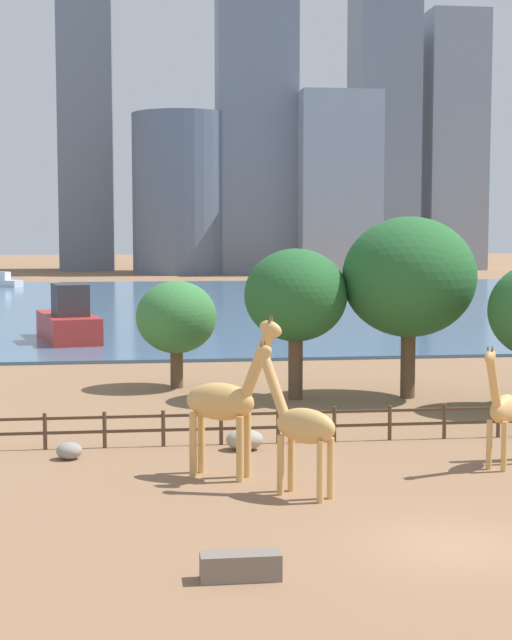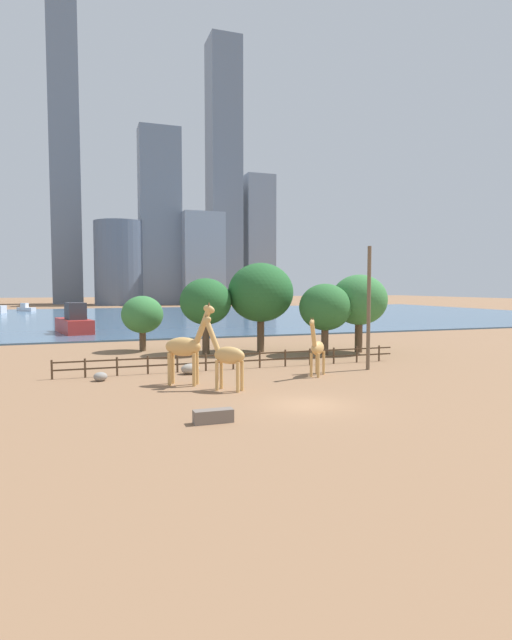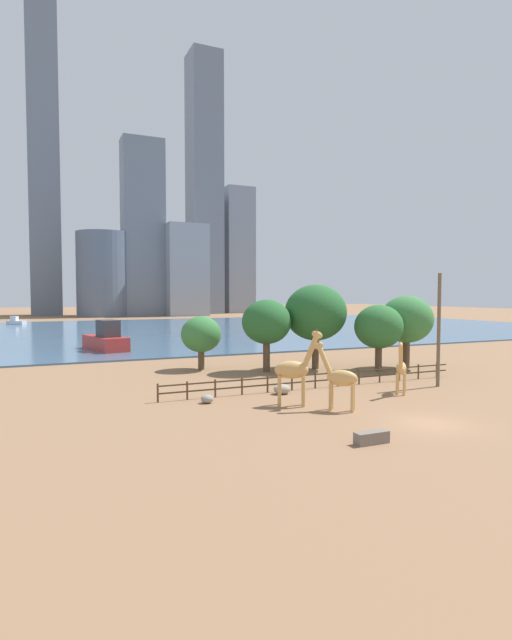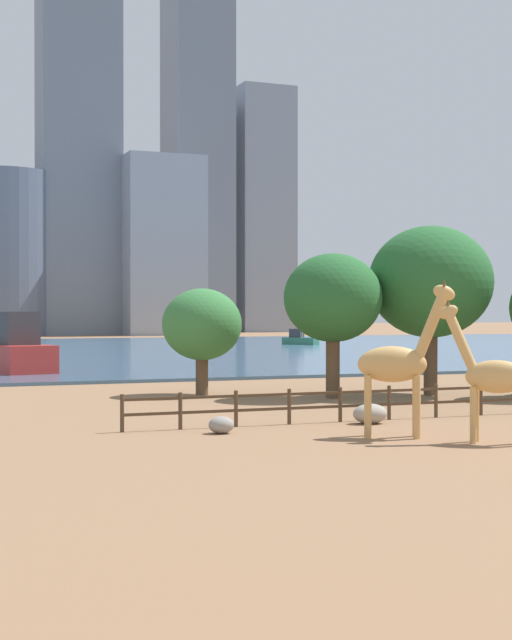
{
  "view_description": "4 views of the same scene",
  "coord_description": "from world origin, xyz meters",
  "px_view_note": "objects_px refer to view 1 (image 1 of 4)",
  "views": [
    {
      "loc": [
        -7.72,
        -22.71,
        7.77
      ],
      "look_at": [
        -2.69,
        17.72,
        3.98
      ],
      "focal_mm": 55.0,
      "sensor_mm": 36.0,
      "label": 1
    },
    {
      "loc": [
        -10.79,
        -23.24,
        6.13
      ],
      "look_at": [
        2.09,
        14.4,
        3.46
      ],
      "focal_mm": 28.0,
      "sensor_mm": 36.0,
      "label": 2
    },
    {
      "loc": [
        -20.66,
        -21.61,
        7.44
      ],
      "look_at": [
        1.81,
        28.63,
        4.54
      ],
      "focal_mm": 28.0,
      "sensor_mm": 36.0,
      "label": 3
    },
    {
      "loc": [
        -21.22,
        -20.69,
        4.14
      ],
      "look_at": [
        -3.95,
        22.23,
        3.72
      ],
      "focal_mm": 55.0,
      "sensor_mm": 36.0,
      "label": 4
    }
  ],
  "objects_px": {
    "boat_sailboat": "(440,291)",
    "boat_tug": "(6,282)",
    "giraffe_young": "(503,409)",
    "tree_left_large": "(176,318)",
    "boulder_by_pole": "(69,451)",
    "boat_ferry": "(69,321)",
    "tree_right_tall": "(409,277)",
    "giraffe_tall": "(301,425)",
    "boulder_near_fence": "(245,440)",
    "tree_right_small": "(296,296)",
    "giraffe_companion": "(226,401)",
    "feeding_trough": "(241,566)"
  },
  "relations": [
    {
      "from": "boulder_near_fence",
      "to": "tree_left_large",
      "type": "height_order",
      "value": "tree_left_large"
    },
    {
      "from": "boulder_near_fence",
      "to": "boulder_by_pole",
      "type": "bearing_deg",
      "value": -173.79
    },
    {
      "from": "boulder_near_fence",
      "to": "boat_ferry",
      "type": "bearing_deg",
      "value": 103.83
    },
    {
      "from": "boulder_near_fence",
      "to": "tree_right_small",
      "type": "height_order",
      "value": "tree_right_small"
    },
    {
      "from": "giraffe_tall",
      "to": "boat_sailboat",
      "type": "bearing_deg",
      "value": -66.88
    },
    {
      "from": "giraffe_young",
      "to": "giraffe_companion",
      "type": "bearing_deg",
      "value": -45.71
    },
    {
      "from": "giraffe_young",
      "to": "boat_ferry",
      "type": "relative_size",
      "value": 0.44
    },
    {
      "from": "boat_tug",
      "to": "giraffe_tall",
      "type": "bearing_deg",
      "value": -39.5
    },
    {
      "from": "tree_right_small",
      "to": "boat_ferry",
      "type": "relative_size",
      "value": 0.74
    },
    {
      "from": "giraffe_tall",
      "to": "boat_sailboat",
      "type": "height_order",
      "value": "giraffe_tall"
    },
    {
      "from": "boat_sailboat",
      "to": "boat_tug",
      "type": "bearing_deg",
      "value": -152.04
    },
    {
      "from": "giraffe_tall",
      "to": "boat_sailboat",
      "type": "distance_m",
      "value": 84.72
    },
    {
      "from": "boat_tug",
      "to": "tree_right_tall",
      "type": "bearing_deg",
      "value": -32.84
    },
    {
      "from": "boulder_by_pole",
      "to": "boat_tug",
      "type": "relative_size",
      "value": 0.2
    },
    {
      "from": "giraffe_companion",
      "to": "giraffe_young",
      "type": "xyz_separation_m",
      "value": [
        9.09,
        0.17,
        -0.49
      ]
    },
    {
      "from": "feeding_trough",
      "to": "tree_right_small",
      "type": "xyz_separation_m",
      "value": [
        5.01,
        22.82,
        4.44
      ]
    },
    {
      "from": "giraffe_tall",
      "to": "boat_ferry",
      "type": "relative_size",
      "value": 0.48
    },
    {
      "from": "feeding_trough",
      "to": "boat_ferry",
      "type": "xyz_separation_m",
      "value": [
        -6.76,
        46.37,
        1.22
      ]
    },
    {
      "from": "giraffe_tall",
      "to": "boulder_by_pole",
      "type": "relative_size",
      "value": 5.13
    },
    {
      "from": "boulder_near_fence",
      "to": "tree_left_large",
      "type": "distance_m",
      "value": 14.38
    },
    {
      "from": "feeding_trough",
      "to": "tree_left_large",
      "type": "bearing_deg",
      "value": 90.56
    },
    {
      "from": "boulder_by_pole",
      "to": "tree_right_small",
      "type": "xyz_separation_m",
      "value": [
        9.53,
        10.74,
        4.44
      ]
    },
    {
      "from": "giraffe_companion",
      "to": "tree_right_small",
      "type": "bearing_deg",
      "value": 99.9
    },
    {
      "from": "giraffe_young",
      "to": "tree_left_large",
      "type": "relative_size",
      "value": 0.79
    },
    {
      "from": "tree_right_tall",
      "to": "boat_sailboat",
      "type": "xyz_separation_m",
      "value": [
        21.84,
        63.52,
        -4.72
      ]
    },
    {
      "from": "tree_right_tall",
      "to": "boat_ferry",
      "type": "distance_m",
      "value": 29.58
    },
    {
      "from": "tree_right_tall",
      "to": "boulder_by_pole",
      "type": "bearing_deg",
      "value": -144.78
    },
    {
      "from": "boat_ferry",
      "to": "boat_sailboat",
      "type": "height_order",
      "value": "boat_ferry"
    },
    {
      "from": "giraffe_companion",
      "to": "boat_ferry",
      "type": "distance_m",
      "value": 38.09
    },
    {
      "from": "boulder_by_pole",
      "to": "boulder_near_fence",
      "type": "bearing_deg",
      "value": 6.21
    },
    {
      "from": "boulder_by_pole",
      "to": "boat_ferry",
      "type": "bearing_deg",
      "value": 93.72
    },
    {
      "from": "boat_ferry",
      "to": "boat_sailboat",
      "type": "bearing_deg",
      "value": -56.83
    },
    {
      "from": "giraffe_young",
      "to": "tree_right_tall",
      "type": "bearing_deg",
      "value": -139.37
    },
    {
      "from": "giraffe_tall",
      "to": "boat_sailboat",
      "type": "relative_size",
      "value": 1.05
    },
    {
      "from": "boat_tug",
      "to": "tree_right_small",
      "type": "bearing_deg",
      "value": -35.87
    },
    {
      "from": "tree_right_small",
      "to": "boat_tug",
      "type": "bearing_deg",
      "value": 105.32
    },
    {
      "from": "boat_ferry",
      "to": "tree_right_tall",
      "type": "bearing_deg",
      "value": -157.09
    },
    {
      "from": "giraffe_companion",
      "to": "tree_right_small",
      "type": "relative_size",
      "value": 0.75
    },
    {
      "from": "tree_right_tall",
      "to": "boat_ferry",
      "type": "bearing_deg",
      "value": 125.34
    },
    {
      "from": "tree_left_large",
      "to": "boulder_near_fence",
      "type": "bearing_deg",
      "value": -82.7
    },
    {
      "from": "tree_left_large",
      "to": "boat_tug",
      "type": "relative_size",
      "value": 1.17
    },
    {
      "from": "tree_right_small",
      "to": "boat_tug",
      "type": "height_order",
      "value": "tree_right_small"
    },
    {
      "from": "tree_right_tall",
      "to": "boat_tug",
      "type": "height_order",
      "value": "tree_right_tall"
    },
    {
      "from": "giraffe_young",
      "to": "tree_left_large",
      "type": "xyz_separation_m",
      "value": [
        -9.85,
        17.51,
        1.52
      ]
    },
    {
      "from": "boulder_near_fence",
      "to": "boat_sailboat",
      "type": "xyz_separation_m",
      "value": [
        30.51,
        73.25,
        0.47
      ]
    },
    {
      "from": "feeding_trough",
      "to": "boat_tug",
      "type": "distance_m",
      "value": 112.18
    },
    {
      "from": "giraffe_young",
      "to": "boat_ferry",
      "type": "xyz_separation_m",
      "value": [
        -16.35,
        37.21,
        -0.41
      ]
    },
    {
      "from": "boulder_by_pole",
      "to": "tree_right_tall",
      "type": "bearing_deg",
      "value": 35.22
    },
    {
      "from": "boulder_near_fence",
      "to": "tree_left_large",
      "type": "xyz_separation_m",
      "value": [
        -1.78,
        13.93,
        3.09
      ]
    },
    {
      "from": "boulder_by_pole",
      "to": "tree_left_large",
      "type": "distance_m",
      "value": 15.53
    }
  ]
}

